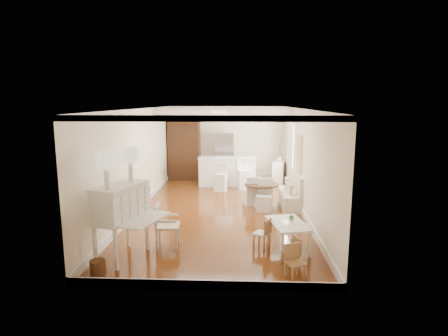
# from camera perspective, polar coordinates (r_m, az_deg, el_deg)

# --- Properties ---
(room) EXTENTS (9.00, 9.04, 2.82)m
(room) POSITION_cam_1_polar(r_m,az_deg,el_deg) (10.43, -0.37, 4.55)
(room) COLOR brown
(room) RESTS_ON ground
(secretary_bureau) EXTENTS (1.45, 1.46, 1.46)m
(secretary_bureau) POSITION_cam_1_polar(r_m,az_deg,el_deg) (7.50, -15.34, -7.87)
(secretary_bureau) COLOR white
(secretary_bureau) RESTS_ON ground
(gustavian_armchair) EXTENTS (0.55, 0.55, 0.89)m
(gustavian_armchair) POSITION_cam_1_polar(r_m,az_deg,el_deg) (7.99, -8.60, -8.61)
(gustavian_armchair) COLOR beige
(gustavian_armchair) RESTS_ON ground
(wicker_basket) EXTENTS (0.33, 0.33, 0.27)m
(wicker_basket) POSITION_cam_1_polar(r_m,az_deg,el_deg) (7.10, -18.66, -14.21)
(wicker_basket) COLOR brown
(wicker_basket) RESTS_ON ground
(kids_table) EXTENTS (0.88, 1.22, 0.55)m
(kids_table) POSITION_cam_1_polar(r_m,az_deg,el_deg) (7.92, 9.68, -10.11)
(kids_table) COLOR white
(kids_table) RESTS_ON ground
(kids_chair_a) EXTENTS (0.36, 0.36, 0.56)m
(kids_chair_a) POSITION_cam_1_polar(r_m,az_deg,el_deg) (7.11, 10.20, -12.50)
(kids_chair_a) COLOR olive
(kids_chair_a) RESTS_ON ground
(kids_chair_b) EXTENTS (0.42, 0.42, 0.64)m
(kids_chair_b) POSITION_cam_1_polar(r_m,az_deg,el_deg) (7.88, 5.78, -9.80)
(kids_chair_b) COLOR #B48052
(kids_chair_b) RESTS_ON ground
(kids_chair_c) EXTENTS (0.39, 0.39, 0.61)m
(kids_chair_c) POSITION_cam_1_polar(r_m,az_deg,el_deg) (6.67, 10.81, -13.91)
(kids_chair_c) COLOR #A07649
(kids_chair_c) RESTS_ON ground
(banquette) EXTENTS (0.52, 1.60, 0.98)m
(banquette) POSITION_cam_1_polar(r_m,az_deg,el_deg) (10.93, 9.97, -3.28)
(banquette) COLOR silver
(banquette) RESTS_ON ground
(dining_table) EXTENTS (1.05, 1.05, 0.67)m
(dining_table) POSITION_cam_1_polar(r_m,az_deg,el_deg) (10.84, 5.72, -4.13)
(dining_table) COLOR #4A3017
(dining_table) RESTS_ON ground
(slip_chair_near) EXTENTS (0.50, 0.51, 0.88)m
(slip_chair_near) POSITION_cam_1_polar(r_m,az_deg,el_deg) (10.39, 6.17, -4.15)
(slip_chair_near) COLOR white
(slip_chair_near) RESTS_ON ground
(slip_chair_far) EXTENTS (0.51, 0.53, 0.86)m
(slip_chair_far) POSITION_cam_1_polar(r_m,az_deg,el_deg) (10.98, 4.17, -3.41)
(slip_chair_far) COLOR silver
(slip_chair_far) RESTS_ON ground
(breakfast_counter) EXTENTS (2.05, 0.65, 1.03)m
(breakfast_counter) POSITION_cam_1_polar(r_m,az_deg,el_deg) (13.38, 0.50, -0.54)
(breakfast_counter) COLOR white
(breakfast_counter) RESTS_ON ground
(bar_stool_left) EXTENTS (0.44, 0.44, 0.95)m
(bar_stool_left) POSITION_cam_1_polar(r_m,az_deg,el_deg) (12.57, -0.55, -1.43)
(bar_stool_left) COLOR silver
(bar_stool_left) RESTS_ON ground
(bar_stool_right) EXTENTS (0.51, 0.51, 1.04)m
(bar_stool_right) POSITION_cam_1_polar(r_m,az_deg,el_deg) (12.96, 3.10, -0.88)
(bar_stool_right) COLOR white
(bar_stool_right) RESTS_ON ground
(pantry_cabinet) EXTENTS (1.20, 0.60, 2.30)m
(pantry_cabinet) POSITION_cam_1_polar(r_m,az_deg,el_deg) (14.50, -6.07, 2.78)
(pantry_cabinet) COLOR #381E11
(pantry_cabinet) RESTS_ON ground
(fridge) EXTENTS (0.75, 0.65, 1.80)m
(fridge) POSITION_cam_1_polar(r_m,az_deg,el_deg) (14.35, 1.45, 1.75)
(fridge) COLOR silver
(fridge) RESTS_ON ground
(sideboard) EXTENTS (0.57, 0.92, 0.82)m
(sideboard) POSITION_cam_1_polar(r_m,az_deg,el_deg) (13.99, 8.38, -0.62)
(sideboard) COLOR white
(sideboard) RESTS_ON ground
(pencil_cup) EXTENTS (0.14, 0.14, 0.08)m
(pencil_cup) POSITION_cam_1_polar(r_m,az_deg,el_deg) (8.00, 10.23, -7.50)
(pencil_cup) COLOR #5A9456
(pencil_cup) RESTS_ON kids_table
(branch_vase) EXTENTS (0.25, 0.25, 0.20)m
(branch_vase) POSITION_cam_1_polar(r_m,az_deg,el_deg) (13.89, 8.48, 1.44)
(branch_vase) COLOR white
(branch_vase) RESTS_ON sideboard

